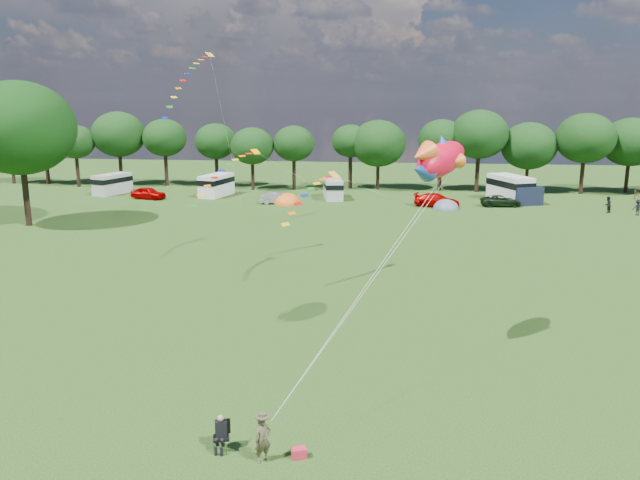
# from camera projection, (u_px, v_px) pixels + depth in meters

# --- Properties ---
(ground_plane) EXTENTS (180.00, 180.00, 0.00)m
(ground_plane) POSITION_uv_depth(u_px,v_px,m) (298.00, 367.00, 27.83)
(ground_plane) COLOR black
(ground_plane) RESTS_ON ground
(tree_line) EXTENTS (102.98, 10.98, 10.27)m
(tree_line) POSITION_uv_depth(u_px,v_px,m) (407.00, 141.00, 78.97)
(tree_line) COLOR black
(tree_line) RESTS_ON ground
(big_tree) EXTENTS (10.00, 10.00, 13.28)m
(big_tree) POSITION_uv_depth(u_px,v_px,m) (19.00, 128.00, 56.47)
(big_tree) COLOR black
(big_tree) RESTS_ON ground
(car_a) EXTENTS (4.57, 2.61, 1.43)m
(car_a) POSITION_uv_depth(u_px,v_px,m) (148.00, 193.00, 73.52)
(car_a) COLOR #B10000
(car_a) RESTS_ON ground
(car_b) EXTENTS (3.83, 1.79, 1.31)m
(car_b) POSITION_uv_depth(u_px,v_px,m) (278.00, 198.00, 70.18)
(car_b) COLOR gray
(car_b) RESTS_ON ground
(car_c) EXTENTS (5.13, 3.05, 1.44)m
(car_c) POSITION_uv_depth(u_px,v_px,m) (437.00, 200.00, 68.35)
(car_c) COLOR #BA0100
(car_c) RESTS_ON ground
(car_d) EXTENTS (4.64, 2.45, 1.22)m
(car_d) POSITION_uv_depth(u_px,v_px,m) (501.00, 201.00, 68.63)
(car_d) COLOR black
(car_d) RESTS_ON ground
(campervan_a) EXTENTS (3.59, 5.48, 2.48)m
(campervan_a) POSITION_uv_depth(u_px,v_px,m) (112.00, 183.00, 77.27)
(campervan_a) COLOR #B5B5B7
(campervan_a) RESTS_ON ground
(campervan_b) EXTENTS (3.36, 5.71, 2.62)m
(campervan_b) POSITION_uv_depth(u_px,v_px,m) (216.00, 184.00, 75.68)
(campervan_b) COLOR white
(campervan_b) RESTS_ON ground
(campervan_c) EXTENTS (2.88, 5.02, 2.32)m
(campervan_c) POSITION_uv_depth(u_px,v_px,m) (333.00, 188.00, 73.60)
(campervan_c) COLOR #BBBABD
(campervan_c) RESTS_ON ground
(campervan_d) EXTENTS (4.82, 6.66, 3.00)m
(campervan_d) POSITION_uv_depth(u_px,v_px,m) (510.00, 188.00, 71.53)
(campervan_d) COLOR white
(campervan_d) RESTS_ON ground
(tent_orange) EXTENTS (3.08, 3.37, 2.41)m
(tent_orange) POSITION_uv_depth(u_px,v_px,m) (287.00, 204.00, 70.20)
(tent_orange) COLOR orange
(tent_orange) RESTS_ON ground
(tent_greyblue) EXTENTS (2.87, 3.14, 2.14)m
(tent_greyblue) POSITION_uv_depth(u_px,v_px,m) (446.00, 209.00, 66.89)
(tent_greyblue) COLOR slate
(tent_greyblue) RESTS_ON ground
(awning_navy) EXTENTS (3.99, 3.61, 2.06)m
(awning_navy) POSITION_uv_depth(u_px,v_px,m) (524.00, 195.00, 69.84)
(awning_navy) COLOR #171B32
(awning_navy) RESTS_ON ground
(kite_flyer) EXTENTS (0.70, 0.66, 1.60)m
(kite_flyer) POSITION_uv_depth(u_px,v_px,m) (263.00, 439.00, 20.45)
(kite_flyer) COLOR #4D452F
(kite_flyer) RESTS_ON ground
(camp_chair) EXTENTS (0.65, 0.67, 1.30)m
(camp_chair) POSITION_uv_depth(u_px,v_px,m) (221.00, 429.00, 21.16)
(camp_chair) COLOR #99999E
(camp_chair) RESTS_ON ground
(kite_bag) EXTENTS (0.59, 0.49, 0.35)m
(kite_bag) POSITION_uv_depth(u_px,v_px,m) (299.00, 453.00, 20.78)
(kite_bag) COLOR red
(kite_bag) RESTS_ON ground
(fish_kite) EXTENTS (3.28, 4.06, 2.24)m
(fish_kite) POSITION_uv_depth(u_px,v_px,m) (437.00, 160.00, 27.58)
(fish_kite) COLOR red
(fish_kite) RESTS_ON ground
(streamer_kite_a) EXTENTS (3.38, 5.71, 5.80)m
(streamer_kite_a) POSITION_uv_depth(u_px,v_px,m) (191.00, 75.00, 55.10)
(streamer_kite_a) COLOR yellow
(streamer_kite_a) RESTS_ON ground
(streamer_kite_b) EXTENTS (4.27, 4.71, 3.80)m
(streamer_kite_b) POSITION_uv_depth(u_px,v_px,m) (230.00, 168.00, 45.37)
(streamer_kite_b) COLOR #FFBD00
(streamer_kite_b) RESTS_ON ground
(streamer_kite_c) EXTENTS (3.20, 5.09, 2.84)m
(streamer_kite_c) POSITION_uv_depth(u_px,v_px,m) (315.00, 190.00, 39.66)
(streamer_kite_c) COLOR yellow
(streamer_kite_c) RESTS_ON ground
(walker_a) EXTENTS (0.96, 0.96, 1.73)m
(walker_a) POSITION_uv_depth(u_px,v_px,m) (608.00, 205.00, 64.65)
(walker_a) COLOR black
(walker_a) RESTS_ON ground
(walker_b) EXTENTS (1.09, 0.58, 1.63)m
(walker_b) POSITION_uv_depth(u_px,v_px,m) (638.00, 208.00, 63.27)
(walker_b) COLOR black
(walker_b) RESTS_ON ground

